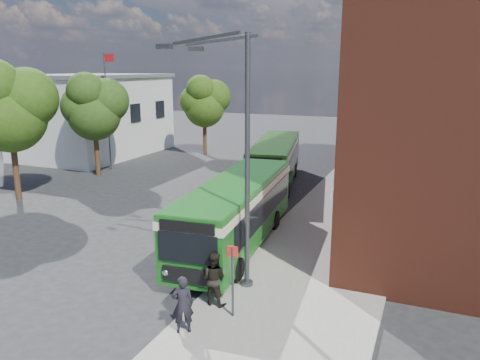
% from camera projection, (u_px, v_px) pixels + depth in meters
% --- Properties ---
extents(ground, '(120.00, 120.00, 0.00)m').
position_uv_depth(ground, '(156.00, 249.00, 20.88)').
color(ground, '#252527').
rests_on(ground, ground).
extents(pavement, '(6.00, 48.00, 0.15)m').
position_uv_depth(pavement, '(346.00, 215.00, 25.40)').
color(pavement, gray).
rests_on(pavement, ground).
extents(kerb_line, '(0.12, 48.00, 0.01)m').
position_uv_depth(kerb_line, '(292.00, 210.00, 26.57)').
color(kerb_line, beige).
rests_on(kerb_line, ground).
extents(white_building, '(9.40, 13.40, 7.30)m').
position_uv_depth(white_building, '(94.00, 115.00, 42.93)').
color(white_building, silver).
rests_on(white_building, ground).
extents(flagpole, '(0.95, 0.10, 9.00)m').
position_uv_depth(flagpole, '(108.00, 107.00, 36.06)').
color(flagpole, '#3C3F41').
rests_on(flagpole, ground).
extents(street_lamp, '(2.96, 2.38, 9.00)m').
position_uv_depth(street_lamp, '(238.00, 160.00, 16.15)').
color(street_lamp, '#3C3F41').
rests_on(street_lamp, ground).
extents(bus_stop_sign, '(0.35, 0.08, 2.52)m').
position_uv_depth(bus_stop_sign, '(233.00, 276.00, 14.66)').
color(bus_stop_sign, '#3C3F41').
rests_on(bus_stop_sign, ground).
extents(bus_front, '(3.55, 11.07, 3.02)m').
position_uv_depth(bus_front, '(236.00, 207.00, 20.78)').
color(bus_front, '#19611B').
rests_on(bus_front, ground).
extents(bus_rear, '(4.74, 11.09, 3.02)m').
position_uv_depth(bus_rear, '(275.00, 158.00, 32.08)').
color(bus_rear, '#1E5213').
rests_on(bus_rear, ground).
extents(pedestrian_a, '(0.78, 0.72, 1.80)m').
position_uv_depth(pedestrian_a, '(183.00, 304.00, 13.86)').
color(pedestrian_a, black).
rests_on(pedestrian_a, pavement).
extents(pedestrian_b, '(0.93, 0.75, 1.84)m').
position_uv_depth(pedestrian_b, '(214.00, 278.00, 15.53)').
color(pedestrian_b, black).
rests_on(pedestrian_b, pavement).
extents(tree_left, '(4.99, 4.74, 8.42)m').
position_uv_depth(tree_left, '(9.00, 106.00, 27.33)').
color(tree_left, '#3C2415').
rests_on(tree_left, ground).
extents(tree_mid, '(4.50, 4.28, 7.60)m').
position_uv_depth(tree_mid, '(94.00, 106.00, 33.89)').
color(tree_mid, '#3C2415').
rests_on(tree_mid, ground).
extents(tree_right, '(4.31, 4.10, 7.29)m').
position_uv_depth(tree_right, '(205.00, 101.00, 42.30)').
color(tree_right, '#3C2415').
rests_on(tree_right, ground).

